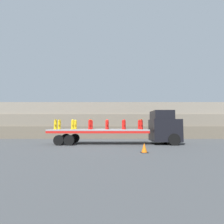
{
  "coord_description": "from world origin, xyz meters",
  "views": [
    {
      "loc": [
        1.2,
        -15.98,
        1.72
      ],
      "look_at": [
        1.17,
        0.0,
        2.91
      ],
      "focal_mm": 28.0,
      "sensor_mm": 36.0,
      "label": 1
    }
  ],
  "objects_px": {
    "fire_hydrant_red_near_2": "(90,124)",
    "fire_hydrant_yellow_far_0": "(60,124)",
    "fire_hydrant_red_far_2": "(92,124)",
    "fire_hydrant_yellow_near_0": "(56,124)",
    "fire_hydrant_yellow_near_1": "(73,124)",
    "fire_hydrant_red_far_5": "(140,124)",
    "flatbed_trailer": "(92,132)",
    "fire_hydrant_red_near_4": "(124,124)",
    "fire_hydrant_yellow_far_1": "(76,124)",
    "fire_hydrant_red_near_5": "(142,124)",
    "fire_hydrant_red_far_3": "(108,124)",
    "fire_hydrant_red_far_4": "(124,124)",
    "truck_cab": "(165,127)",
    "fire_hydrant_red_near_3": "(107,124)",
    "traffic_cone": "(145,148)"
  },
  "relations": [
    {
      "from": "flatbed_trailer",
      "to": "fire_hydrant_red_far_3",
      "type": "relative_size",
      "value": 10.03
    },
    {
      "from": "truck_cab",
      "to": "fire_hydrant_yellow_far_0",
      "type": "bearing_deg",
      "value": 176.83
    },
    {
      "from": "fire_hydrant_red_near_4",
      "to": "fire_hydrant_yellow_near_1",
      "type": "bearing_deg",
      "value": 180.0
    },
    {
      "from": "fire_hydrant_yellow_far_1",
      "to": "fire_hydrant_red_far_3",
      "type": "xyz_separation_m",
      "value": [
        3.03,
        0.0,
        0.0
      ]
    },
    {
      "from": "fire_hydrant_yellow_near_0",
      "to": "fire_hydrant_red_far_2",
      "type": "bearing_deg",
      "value": 19.8
    },
    {
      "from": "fire_hydrant_yellow_near_0",
      "to": "fire_hydrant_yellow_far_1",
      "type": "bearing_deg",
      "value": 35.76
    },
    {
      "from": "fire_hydrant_red_far_3",
      "to": "fire_hydrant_red_near_4",
      "type": "height_order",
      "value": "same"
    },
    {
      "from": "fire_hydrant_yellow_near_0",
      "to": "fire_hydrant_yellow_far_0",
      "type": "relative_size",
      "value": 1.0
    },
    {
      "from": "fire_hydrant_red_near_4",
      "to": "fire_hydrant_red_far_5",
      "type": "relative_size",
      "value": 1.0
    },
    {
      "from": "flatbed_trailer",
      "to": "fire_hydrant_yellow_near_1",
      "type": "distance_m",
      "value": 1.84
    },
    {
      "from": "fire_hydrant_red_far_2",
      "to": "fire_hydrant_yellow_near_0",
      "type": "bearing_deg",
      "value": -160.2
    },
    {
      "from": "fire_hydrant_yellow_far_1",
      "to": "fire_hydrant_red_near_2",
      "type": "bearing_deg",
      "value": -35.76
    },
    {
      "from": "flatbed_trailer",
      "to": "fire_hydrant_red_far_3",
      "type": "distance_m",
      "value": 1.67
    },
    {
      "from": "fire_hydrant_yellow_far_1",
      "to": "fire_hydrant_red_near_2",
      "type": "xyz_separation_m",
      "value": [
        1.52,
        -1.09,
        0.0
      ]
    },
    {
      "from": "fire_hydrant_yellow_near_1",
      "to": "fire_hydrant_red_near_5",
      "type": "height_order",
      "value": "same"
    },
    {
      "from": "fire_hydrant_red_far_3",
      "to": "traffic_cone",
      "type": "height_order",
      "value": "fire_hydrant_red_far_3"
    },
    {
      "from": "flatbed_trailer",
      "to": "fire_hydrant_yellow_far_0",
      "type": "xyz_separation_m",
      "value": [
        -3.13,
        0.55,
        0.69
      ]
    },
    {
      "from": "fire_hydrant_red_near_3",
      "to": "fire_hydrant_yellow_near_0",
      "type": "bearing_deg",
      "value": 180.0
    },
    {
      "from": "fire_hydrant_yellow_far_1",
      "to": "fire_hydrant_red_near_5",
      "type": "distance_m",
      "value": 6.16
    },
    {
      "from": "fire_hydrant_yellow_near_1",
      "to": "fire_hydrant_red_near_4",
      "type": "height_order",
      "value": "same"
    },
    {
      "from": "flatbed_trailer",
      "to": "fire_hydrant_red_near_4",
      "type": "height_order",
      "value": "fire_hydrant_red_near_4"
    },
    {
      "from": "fire_hydrant_yellow_near_1",
      "to": "fire_hydrant_red_near_2",
      "type": "distance_m",
      "value": 1.52
    },
    {
      "from": "fire_hydrant_red_near_2",
      "to": "fire_hydrant_yellow_far_0",
      "type": "bearing_deg",
      "value": 160.2
    },
    {
      "from": "fire_hydrant_red_near_2",
      "to": "fire_hydrant_yellow_near_1",
      "type": "bearing_deg",
      "value": 180.0
    },
    {
      "from": "truck_cab",
      "to": "fire_hydrant_red_near_3",
      "type": "xyz_separation_m",
      "value": [
        -5.3,
        -0.55,
        0.25
      ]
    },
    {
      "from": "fire_hydrant_red_far_4",
      "to": "fire_hydrant_red_near_5",
      "type": "relative_size",
      "value": 1.0
    },
    {
      "from": "fire_hydrant_red_far_3",
      "to": "fire_hydrant_yellow_near_0",
      "type": "bearing_deg",
      "value": -166.5
    },
    {
      "from": "truck_cab",
      "to": "fire_hydrant_red_far_5",
      "type": "relative_size",
      "value": 3.44
    },
    {
      "from": "fire_hydrant_red_near_4",
      "to": "fire_hydrant_red_far_5",
      "type": "bearing_deg",
      "value": 35.76
    },
    {
      "from": "truck_cab",
      "to": "fire_hydrant_red_near_3",
      "type": "height_order",
      "value": "truck_cab"
    },
    {
      "from": "flatbed_trailer",
      "to": "fire_hydrant_red_near_2",
      "type": "xyz_separation_m",
      "value": [
        -0.1,
        -0.55,
        0.69
      ]
    },
    {
      "from": "fire_hydrant_red_near_5",
      "to": "fire_hydrant_red_near_4",
      "type": "bearing_deg",
      "value": 180.0
    },
    {
      "from": "fire_hydrant_red_near_4",
      "to": "fire_hydrant_red_near_5",
      "type": "xyz_separation_m",
      "value": [
        1.52,
        0.0,
        0.0
      ]
    },
    {
      "from": "fire_hydrant_yellow_near_1",
      "to": "fire_hydrant_red_near_2",
      "type": "height_order",
      "value": "same"
    },
    {
      "from": "fire_hydrant_red_near_3",
      "to": "fire_hydrant_red_near_5",
      "type": "xyz_separation_m",
      "value": [
        3.03,
        0.0,
        0.0
      ]
    },
    {
      "from": "fire_hydrant_yellow_far_0",
      "to": "fire_hydrant_yellow_far_1",
      "type": "relative_size",
      "value": 1.0
    },
    {
      "from": "fire_hydrant_yellow_far_0",
      "to": "fire_hydrant_red_near_3",
      "type": "distance_m",
      "value": 4.67
    },
    {
      "from": "traffic_cone",
      "to": "truck_cab",
      "type": "bearing_deg",
      "value": 60.27
    },
    {
      "from": "fire_hydrant_red_far_5",
      "to": "traffic_cone",
      "type": "height_order",
      "value": "fire_hydrant_red_far_5"
    },
    {
      "from": "fire_hydrant_yellow_near_1",
      "to": "fire_hydrant_red_far_5",
      "type": "xyz_separation_m",
      "value": [
        6.06,
        1.09,
        0.0
      ]
    },
    {
      "from": "flatbed_trailer",
      "to": "fire_hydrant_red_far_2",
      "type": "distance_m",
      "value": 0.89
    },
    {
      "from": "fire_hydrant_yellow_near_0",
      "to": "fire_hydrant_red_near_2",
      "type": "distance_m",
      "value": 3.03
    },
    {
      "from": "fire_hydrant_red_far_3",
      "to": "fire_hydrant_red_far_2",
      "type": "bearing_deg",
      "value": 180.0
    },
    {
      "from": "fire_hydrant_yellow_near_0",
      "to": "truck_cab",
      "type": "bearing_deg",
      "value": 3.17
    },
    {
      "from": "truck_cab",
      "to": "fire_hydrant_red_far_4",
      "type": "height_order",
      "value": "truck_cab"
    },
    {
      "from": "fire_hydrant_red_far_4",
      "to": "fire_hydrant_red_near_5",
      "type": "xyz_separation_m",
      "value": [
        1.52,
        -1.09,
        0.0
      ]
    },
    {
      "from": "fire_hydrant_red_near_2",
      "to": "fire_hydrant_red_far_2",
      "type": "xyz_separation_m",
      "value": [
        0.0,
        1.09,
        0.0
      ]
    },
    {
      "from": "fire_hydrant_red_near_5",
      "to": "traffic_cone",
      "type": "relative_size",
      "value": 1.46
    },
    {
      "from": "fire_hydrant_red_far_3",
      "to": "fire_hydrant_red_near_5",
      "type": "xyz_separation_m",
      "value": [
        3.03,
        -1.09,
        0.0
      ]
    },
    {
      "from": "fire_hydrant_yellow_far_0",
      "to": "traffic_cone",
      "type": "height_order",
      "value": "fire_hydrant_yellow_far_0"
    }
  ]
}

